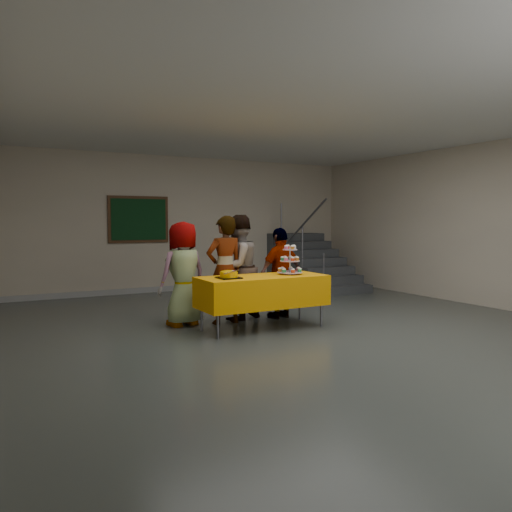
# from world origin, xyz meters

# --- Properties ---
(room_shell) EXTENTS (10.00, 10.04, 3.02)m
(room_shell) POSITION_xyz_m (0.00, 0.02, 2.13)
(room_shell) COLOR #4C514C
(room_shell) RESTS_ON ground
(bake_table) EXTENTS (1.88, 0.78, 0.77)m
(bake_table) POSITION_xyz_m (-0.51, 0.62, 0.56)
(bake_table) COLOR #595960
(bake_table) RESTS_ON ground
(cupcake_stand) EXTENTS (0.38, 0.38, 0.44)m
(cupcake_stand) POSITION_xyz_m (-0.02, 0.64, 0.95)
(cupcake_stand) COLOR silver
(cupcake_stand) RESTS_ON bake_table
(bear_cake) EXTENTS (0.32, 0.36, 0.12)m
(bear_cake) POSITION_xyz_m (-1.07, 0.58, 0.83)
(bear_cake) COLOR black
(bear_cake) RESTS_ON bake_table
(schoolchild_a) EXTENTS (0.85, 0.65, 1.56)m
(schoolchild_a) POSITION_xyz_m (-1.45, 1.37, 0.78)
(schoolchild_a) COLOR slate
(schoolchild_a) RESTS_ON ground
(schoolchild_b) EXTENTS (0.61, 0.41, 1.65)m
(schoolchild_b) POSITION_xyz_m (-0.84, 1.20, 0.82)
(schoolchild_b) COLOR slate
(schoolchild_b) RESTS_ON ground
(schoolchild_c) EXTENTS (0.98, 0.88, 1.67)m
(schoolchild_c) POSITION_xyz_m (-0.52, 1.41, 0.83)
(schoolchild_c) COLOR slate
(schoolchild_c) RESTS_ON ground
(schoolchild_d) EXTENTS (0.91, 0.53, 1.46)m
(schoolchild_d) POSITION_xyz_m (0.14, 1.18, 0.73)
(schoolchild_d) COLOR slate
(schoolchild_d) RESTS_ON ground
(staircase) EXTENTS (1.30, 2.40, 2.04)m
(staircase) POSITION_xyz_m (2.70, 4.13, 0.49)
(staircase) COLOR #424447
(staircase) RESTS_ON ground
(noticeboard) EXTENTS (1.30, 0.05, 1.00)m
(noticeboard) POSITION_xyz_m (-1.14, 4.96, 1.60)
(noticeboard) COLOR #472B16
(noticeboard) RESTS_ON ground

